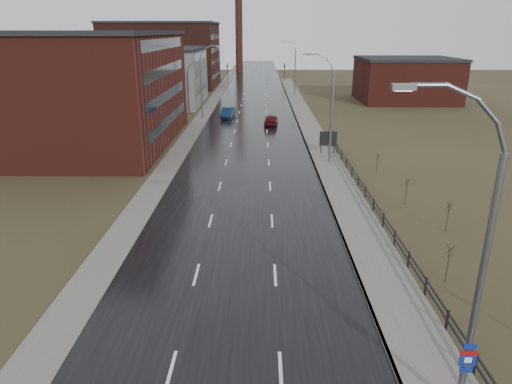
{
  "coord_description": "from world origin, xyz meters",
  "views": [
    {
      "loc": [
        1.44,
        -11.41,
        13.49
      ],
      "look_at": [
        1.12,
        18.14,
        3.0
      ],
      "focal_mm": 32.0,
      "sensor_mm": 36.0,
      "label": 1
    }
  ],
  "objects_px": {
    "streetlight_main": "(473,269)",
    "car_far": "(271,120)",
    "billboard": "(328,139)",
    "car_near": "(228,113)"
  },
  "relations": [
    {
      "from": "billboard",
      "to": "car_far",
      "type": "bearing_deg",
      "value": 109.7
    },
    {
      "from": "car_near",
      "to": "car_far",
      "type": "relative_size",
      "value": 1.06
    },
    {
      "from": "streetlight_main",
      "to": "car_near",
      "type": "xyz_separation_m",
      "value": [
        -12.37,
        60.51,
        -5.24
      ]
    },
    {
      "from": "streetlight_main",
      "to": "car_far",
      "type": "distance_m",
      "value": 55.18
    },
    {
      "from": "streetlight_main",
      "to": "car_far",
      "type": "bearing_deg",
      "value": 95.75
    },
    {
      "from": "streetlight_main",
      "to": "car_far",
      "type": "relative_size",
      "value": 2.55
    },
    {
      "from": "car_near",
      "to": "car_far",
      "type": "distance_m",
      "value": 9.02
    },
    {
      "from": "billboard",
      "to": "car_far",
      "type": "height_order",
      "value": "billboard"
    },
    {
      "from": "billboard",
      "to": "car_near",
      "type": "distance_m",
      "value": 26.42
    },
    {
      "from": "car_near",
      "to": "billboard",
      "type": "bearing_deg",
      "value": -53.64
    }
  ]
}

